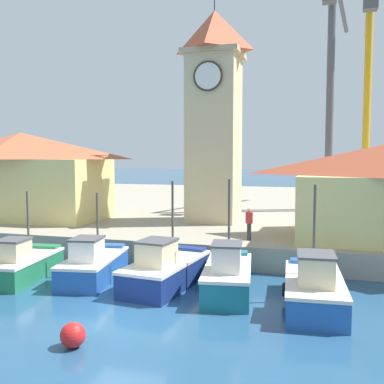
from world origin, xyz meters
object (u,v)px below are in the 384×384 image
(fishing_boat_center, at_px, (314,288))
(mooring_buoy, at_px, (73,335))
(dock_worker_near_tower, at_px, (249,223))
(fishing_boat_left_inner, at_px, (166,270))
(warehouse_left, at_px, (22,175))
(fishing_boat_left_outer, at_px, (93,265))
(port_crane_near, at_px, (366,116))
(fishing_boat_mid_left, at_px, (228,275))
(port_crane_far, at_px, (330,114))
(fishing_boat_far_left, at_px, (22,264))
(clock_tower, at_px, (214,112))

(fishing_boat_center, distance_m, mooring_buoy, 8.42)
(mooring_buoy, relative_size, dock_worker_near_tower, 0.44)
(fishing_boat_left_inner, height_order, warehouse_left, warehouse_left)
(fishing_boat_left_outer, distance_m, port_crane_near, 25.66)
(fishing_boat_mid_left, xyz_separation_m, port_crane_far, (3.92, 19.16, 7.82))
(fishing_boat_far_left, distance_m, port_crane_far, 24.84)
(fishing_boat_far_left, distance_m, fishing_boat_left_outer, 3.13)
(fishing_boat_far_left, relative_size, port_crane_near, 0.24)
(fishing_boat_left_inner, relative_size, dock_worker_near_tower, 3.20)
(fishing_boat_mid_left, relative_size, warehouse_left, 0.42)
(fishing_boat_mid_left, xyz_separation_m, warehouse_left, (-15.97, 8.83, 3.37))
(fishing_boat_mid_left, distance_m, clock_tower, 13.70)
(fishing_boat_left_outer, distance_m, port_crane_far, 22.75)
(fishing_boat_left_inner, xyz_separation_m, clock_tower, (-0.57, 10.84, 7.45))
(dock_worker_near_tower, bearing_deg, warehouse_left, 167.34)
(fishing_boat_far_left, xyz_separation_m, clock_tower, (5.81, 11.57, 7.50))
(fishing_boat_left_outer, relative_size, dock_worker_near_tower, 2.93)
(warehouse_left, bearing_deg, fishing_boat_mid_left, -28.92)
(fishing_boat_mid_left, distance_m, dock_worker_near_tower, 5.39)
(port_crane_near, height_order, dock_worker_near_tower, port_crane_near)
(fishing_boat_mid_left, bearing_deg, fishing_boat_far_left, -176.76)
(fishing_boat_center, bearing_deg, dock_worker_near_tower, 118.94)
(fishing_boat_mid_left, height_order, mooring_buoy, fishing_boat_mid_left)
(warehouse_left, height_order, port_crane_far, port_crane_far)
(clock_tower, height_order, port_crane_near, port_crane_near)
(fishing_boat_center, relative_size, port_crane_near, 0.28)
(fishing_boat_far_left, bearing_deg, fishing_boat_left_outer, 14.17)
(fishing_boat_center, xyz_separation_m, port_crane_far, (0.65, 19.84, 7.84))
(fishing_boat_left_outer, bearing_deg, fishing_boat_center, -5.76)
(fishing_boat_center, distance_m, port_crane_far, 21.34)
(port_crane_near, bearing_deg, fishing_boat_left_outer, -121.21)
(fishing_boat_left_outer, bearing_deg, fishing_boat_mid_left, -2.44)
(fishing_boat_far_left, height_order, fishing_boat_left_outer, fishing_boat_far_left)
(fishing_boat_center, relative_size, dock_worker_near_tower, 3.19)
(port_crane_far, bearing_deg, port_crane_near, 36.21)
(port_crane_near, relative_size, mooring_buoy, 25.71)
(fishing_boat_left_inner, bearing_deg, mooring_buoy, -94.86)
(fishing_boat_left_outer, distance_m, fishing_boat_center, 9.32)
(fishing_boat_left_inner, xyz_separation_m, fishing_boat_center, (5.93, -0.90, -0.00))
(fishing_boat_center, distance_m, port_crane_near, 23.43)
(fishing_boat_center, xyz_separation_m, port_crane_near, (3.40, 21.85, 7.73))
(clock_tower, bearing_deg, dock_worker_near_tower, -60.98)
(fishing_boat_left_outer, bearing_deg, clock_tower, 75.60)
(fishing_boat_far_left, distance_m, mooring_buoy, 8.08)
(fishing_boat_far_left, xyz_separation_m, fishing_boat_left_outer, (3.04, 0.77, 0.02))
(mooring_buoy, xyz_separation_m, dock_worker_near_tower, (3.19, 11.31, 1.65))
(warehouse_left, bearing_deg, port_crane_near, 28.59)
(port_crane_far, relative_size, dock_worker_near_tower, 11.37)
(fishing_boat_left_outer, xyz_separation_m, mooring_buoy, (2.81, -6.33, -0.32))
(port_crane_near, bearing_deg, dock_worker_near_tower, -112.73)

